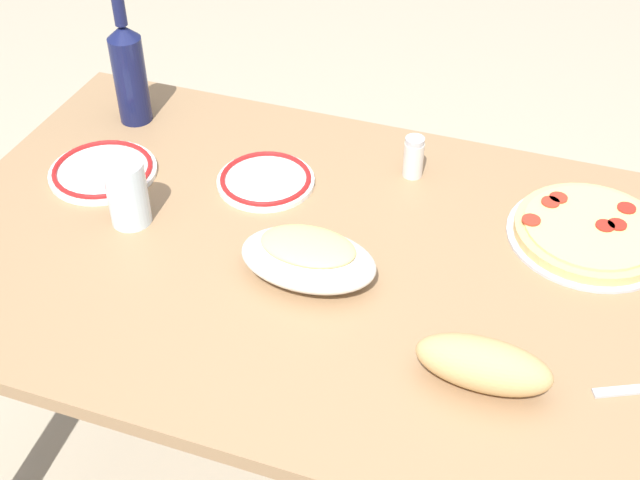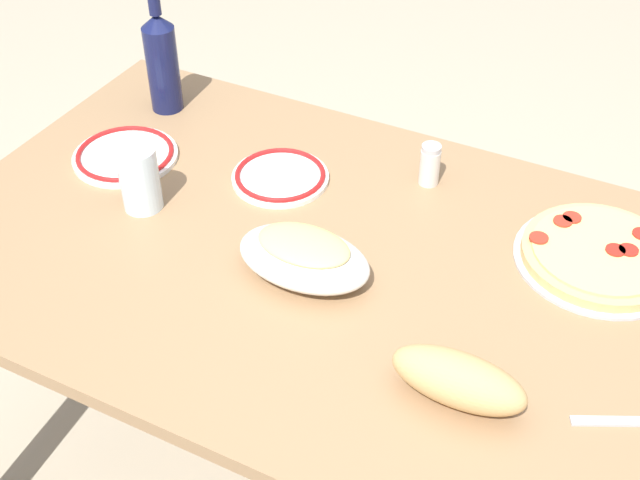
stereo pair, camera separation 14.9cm
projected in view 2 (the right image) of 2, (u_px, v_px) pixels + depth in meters
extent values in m
cube|color=#93704C|center=(320.00, 259.00, 1.52)|extent=(1.43, 0.89, 0.03)
cylinder|color=#33302D|center=(166.00, 204.00, 2.25)|extent=(0.07, 0.07, 0.71)
cylinder|color=#B7B7BC|center=(599.00, 260.00, 1.49)|extent=(0.30, 0.30, 0.01)
cylinder|color=#DBB26B|center=(600.00, 255.00, 1.48)|extent=(0.27, 0.27, 0.02)
cylinder|color=#EACC75|center=(602.00, 250.00, 1.47)|extent=(0.24, 0.24, 0.01)
cylinder|color=maroon|center=(629.00, 250.00, 1.47)|extent=(0.03, 0.03, 0.00)
cylinder|color=#B22D1E|center=(572.00, 217.00, 1.53)|extent=(0.03, 0.03, 0.00)
cylinder|color=#B22D1E|center=(539.00, 238.00, 1.49)|extent=(0.03, 0.03, 0.00)
cylinder|color=#B22D1E|center=(563.00, 221.00, 1.53)|extent=(0.03, 0.03, 0.00)
cylinder|color=maroon|center=(615.00, 250.00, 1.47)|extent=(0.03, 0.03, 0.00)
ellipsoid|color=white|center=(306.00, 259.00, 1.44)|extent=(0.24, 0.15, 0.07)
ellipsoid|color=#AD2819|center=(306.00, 254.00, 1.43)|extent=(0.20, 0.12, 0.03)
ellipsoid|color=#EACC75|center=(306.00, 245.00, 1.42)|extent=(0.17, 0.10, 0.02)
cylinder|color=#141942|center=(163.00, 69.00, 1.83)|extent=(0.07, 0.07, 0.19)
cone|color=#141942|center=(157.00, 21.00, 1.75)|extent=(0.07, 0.07, 0.03)
cylinder|color=silver|center=(140.00, 178.00, 1.57)|extent=(0.07, 0.07, 0.13)
cylinder|color=white|center=(280.00, 178.00, 1.67)|extent=(0.19, 0.19, 0.01)
torus|color=red|center=(280.00, 174.00, 1.67)|extent=(0.18, 0.18, 0.01)
cylinder|color=white|center=(125.00, 156.00, 1.73)|extent=(0.21, 0.21, 0.01)
torus|color=red|center=(125.00, 153.00, 1.73)|extent=(0.20, 0.20, 0.01)
ellipsoid|color=tan|center=(458.00, 380.00, 1.23)|extent=(0.21, 0.09, 0.08)
cylinder|color=silver|center=(430.00, 167.00, 1.65)|extent=(0.04, 0.04, 0.07)
cylinder|color=#B7B7BC|center=(432.00, 148.00, 1.62)|extent=(0.04, 0.04, 0.01)
cube|color=#B7B7BC|center=(629.00, 422.00, 1.22)|extent=(0.16, 0.09, 0.00)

